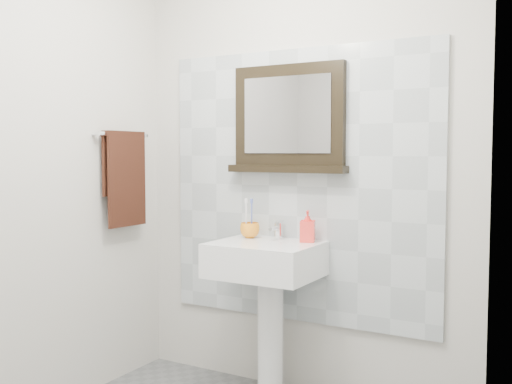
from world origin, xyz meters
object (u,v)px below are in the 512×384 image
Objects in this scene: pedestal_sink at (266,276)px; hand_towel at (125,171)px; soap_dispenser at (308,226)px; toothbrush_cup at (250,230)px; framed_mirror at (289,121)px.

hand_towel is (-0.86, -0.14, 0.55)m from pedestal_sink.
soap_dispenser is at bearing 13.78° from hand_towel.
soap_dispenser is at bearing 3.43° from toothbrush_cup.
toothbrush_cup is at bearing -155.96° from framed_mirror.
hand_towel is at bearing -161.41° from toothbrush_cup.
hand_towel is (-0.70, -0.24, 0.33)m from toothbrush_cup.
toothbrush_cup is 0.81m from hand_towel.
soap_dispenser reaches higher than pedestal_sink.
pedestal_sink is at bearing -100.86° from framed_mirror.
hand_towel is at bearing -160.19° from framed_mirror.
framed_mirror reaches higher than toothbrush_cup.
pedestal_sink is 0.29m from toothbrush_cup.
soap_dispenser is (0.34, 0.02, 0.04)m from toothbrush_cup.
toothbrush_cup is 0.64m from framed_mirror.
hand_towel is (-0.90, -0.32, -0.28)m from framed_mirror.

